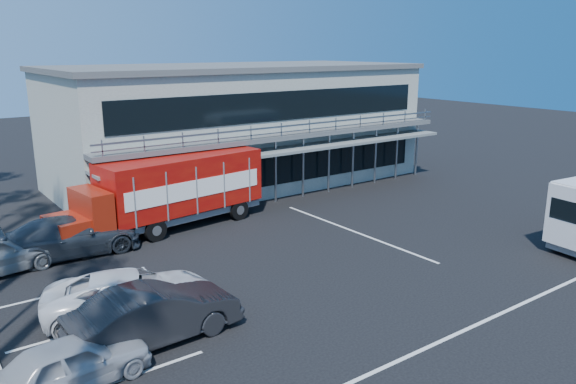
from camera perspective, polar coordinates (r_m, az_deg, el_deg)
ground at (r=23.08m, az=8.06°, el=-6.81°), size 120.00×120.00×0.00m
building at (r=35.57m, az=-5.17°, el=6.88°), size 22.40×12.00×7.30m
red_truck at (r=26.69m, az=-11.98°, el=0.18°), size 10.36×3.61×3.42m
parked_car_a at (r=15.62m, az=-21.14°, el=-15.91°), size 4.15×2.11×1.35m
parked_car_b at (r=17.08m, az=-13.33°, el=-11.98°), size 5.11×1.95×1.66m
parked_car_c at (r=18.66m, az=-15.55°, el=-10.06°), size 5.88×4.16×1.49m
parked_car_d at (r=24.74m, az=-21.24°, el=-4.22°), size 5.67×2.48×1.62m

